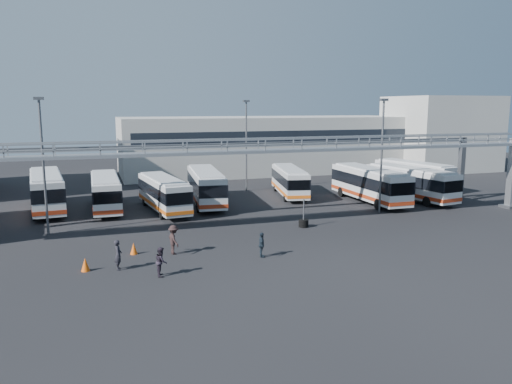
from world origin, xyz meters
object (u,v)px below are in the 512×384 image
object	(u,v)px
cone_left	(85,264)
bus_9	(414,174)
bus_7	(369,183)
bus_8	(410,182)
bus_4	(206,185)
pedestrian_a	(118,255)
light_pole_back	(246,141)
light_pole_mid	(382,150)
pedestrian_b	(161,261)
light_pole_left	(43,159)
bus_3	(164,193)
pedestrian_c	(174,240)
pedestrian_d	(262,245)
bus_6	(290,180)
bus_2	(105,191)
bus_1	(47,190)
cone_right	(134,249)

from	to	relation	value
cone_left	bus_9	bearing A→B (deg)	27.74
bus_7	bus_8	distance (m)	4.69
bus_4	bus_7	xyz separation A→B (m)	(15.83, -4.04, 0.03)
pedestrian_a	cone_left	size ratio (longest dim) A/B	2.25
light_pole_back	cone_left	world-z (taller)	light_pole_back
light_pole_mid	pedestrian_b	distance (m)	24.36
light_pole_left	light_pole_back	size ratio (longest dim) A/B	1.00
bus_3	bus_8	bearing A→B (deg)	-12.27
cone_left	bus_8	bearing A→B (deg)	22.83
light_pole_mid	bus_9	bearing A→B (deg)	43.08
light_pole_mid	bus_9	xyz separation A→B (m)	(10.90, 10.20, -3.97)
light_pole_left	pedestrian_a	world-z (taller)	light_pole_left
light_pole_left	cone_left	bearing A→B (deg)	-74.54
bus_7	light_pole_back	bearing A→B (deg)	133.36
pedestrian_b	pedestrian_c	distance (m)	4.21
light_pole_left	bus_3	distance (m)	11.84
pedestrian_c	cone_left	xyz separation A→B (m)	(-5.48, -1.77, -0.57)
bus_4	pedestrian_d	size ratio (longest dim) A/B	7.02
cone_left	bus_3	bearing A→B (deg)	66.58
bus_6	pedestrian_c	world-z (taller)	bus_6
light_pole_back	pedestrian_c	bearing A→B (deg)	-118.14
light_pole_mid	pedestrian_c	xyz separation A→B (m)	(-19.80, -7.06, -4.76)
bus_9	bus_2	bearing A→B (deg)	170.21
pedestrian_c	cone_left	size ratio (longest dim) A/B	2.41
bus_2	bus_9	world-z (taller)	bus_2
pedestrian_a	bus_1	bearing A→B (deg)	19.49
light_pole_left	bus_3	world-z (taller)	light_pole_left
pedestrian_a	pedestrian_b	xyz separation A→B (m)	(2.27, -1.89, -0.06)
bus_3	bus_7	bearing A→B (deg)	-13.01
bus_9	cone_left	distance (m)	40.90
bus_1	bus_6	xyz separation A→B (m)	(24.14, 0.05, -0.26)
bus_4	pedestrian_a	distance (m)	20.16
bus_2	cone_right	bearing A→B (deg)	-85.48
bus_7	bus_2	bearing A→B (deg)	170.24
light_pole_mid	pedestrian_b	bearing A→B (deg)	-152.41
pedestrian_a	pedestrian_c	distance (m)	4.18
light_pole_back	pedestrian_c	xyz separation A→B (m)	(-11.80, -22.06, -4.76)
light_pole_back	cone_left	distance (m)	29.92
bus_2	pedestrian_a	world-z (taller)	bus_2
light_pole_back	pedestrian_c	world-z (taller)	light_pole_back
pedestrian_d	cone_left	size ratio (longest dim) A/B	2.03
bus_1	bus_3	world-z (taller)	bus_1
pedestrian_a	pedestrian_b	size ratio (longest dim) A/B	1.07
bus_1	bus_2	size ratio (longest dim) A/B	1.12
bus_7	pedestrian_a	world-z (taller)	bus_7
light_pole_back	bus_4	world-z (taller)	light_pole_back
light_pole_back	bus_2	world-z (taller)	light_pole_back
light_pole_mid	bus_9	distance (m)	15.45
bus_9	bus_6	bearing A→B (deg)	167.32
bus_6	bus_8	bearing A→B (deg)	-17.35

